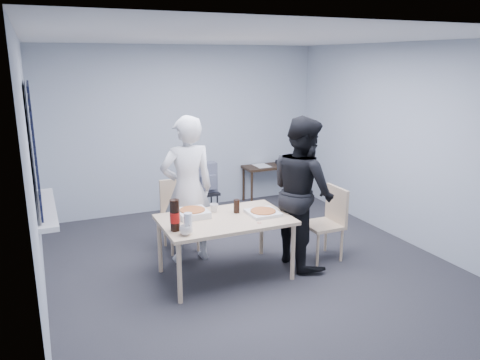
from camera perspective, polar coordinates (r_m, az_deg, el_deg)
name	(u,v)px	position (r m, az deg, el deg)	size (l,w,h in m)	color
room	(36,156)	(5.13, -23.57, 2.69)	(5.00, 5.00, 5.00)	#2B2A2E
dining_table	(225,223)	(5.19, -1.85, -5.28)	(1.42, 0.90, 0.69)	beige
chair_far	(178,209)	(6.08, -7.51, -3.53)	(0.42, 0.42, 0.89)	beige
chair_right	(329,218)	(5.81, 10.79, -4.55)	(0.42, 0.42, 0.89)	beige
person_white	(188,190)	(5.57, -6.42, -1.20)	(0.65, 0.42, 1.77)	silver
person_black	(303,192)	(5.51, 7.63, -1.42)	(0.86, 0.47, 1.77)	black
side_table	(270,170)	(8.03, 3.69, 1.25)	(0.93, 0.41, 0.62)	#352214
stool	(206,199)	(7.00, -4.15, -2.29)	(0.34, 0.34, 0.47)	black
backpack	(206,178)	(6.90, -4.16, 0.26)	(0.31, 0.23, 0.44)	slate
pizza_box_a	(193,213)	(5.23, -5.80, -4.01)	(0.33, 0.33, 0.08)	white
pizza_box_b	(263,212)	(5.28, 2.83, -3.97)	(0.34, 0.34, 0.05)	white
mug_a	(186,230)	(4.70, -6.64, -6.11)	(0.12, 0.12, 0.10)	silver
mug_b	(214,208)	(5.36, -3.20, -3.42)	(0.10, 0.10, 0.09)	silver
cola_glass	(237,206)	(5.31, -0.42, -3.21)	(0.07, 0.07, 0.16)	black
soda_bottle	(175,216)	(4.79, -7.95, -4.35)	(0.10, 0.10, 0.33)	black
plastic_cups	(188,223)	(4.76, -6.34, -5.18)	(0.08, 0.08, 0.20)	silver
rubber_band	(259,223)	(5.02, 2.36, -5.25)	(0.05, 0.05, 0.00)	red
papers	(262,166)	(7.96, 2.67, 1.75)	(0.23, 0.32, 0.01)	white
black_box	(280,162)	(8.15, 4.94, 2.21)	(0.14, 0.10, 0.06)	black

